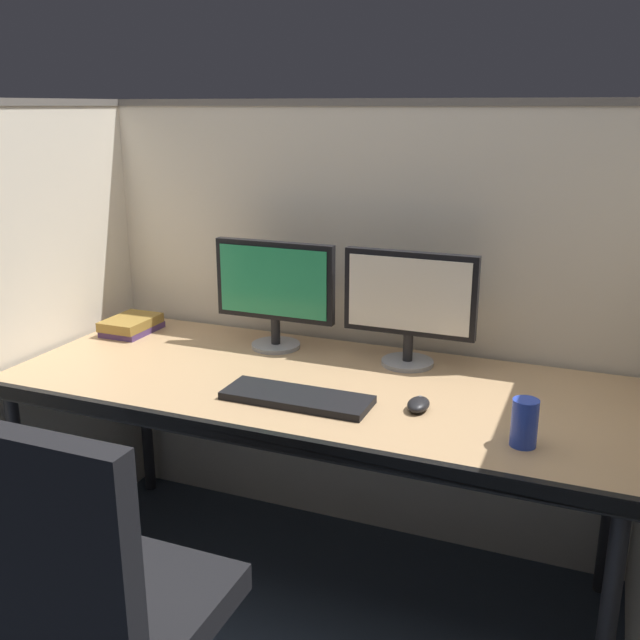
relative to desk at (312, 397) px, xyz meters
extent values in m
cube|color=beige|center=(0.00, 0.46, 0.08)|extent=(2.20, 0.05, 1.55)
cube|color=#605B56|center=(0.00, 0.46, 0.87)|extent=(2.21, 0.06, 0.02)
cube|color=beige|center=(-0.99, -0.09, 0.08)|extent=(0.05, 1.40, 1.55)
cube|color=#605B56|center=(-0.99, -0.09, 0.87)|extent=(0.06, 1.41, 0.02)
cube|color=tan|center=(0.00, 0.01, 0.03)|extent=(1.90, 0.80, 0.04)
cube|color=black|center=(0.00, -0.38, 0.03)|extent=(1.90, 0.02, 0.05)
cylinder|color=black|center=(-0.89, -0.33, -0.34)|extent=(0.04, 0.04, 0.70)
cylinder|color=black|center=(0.89, -0.33, -0.34)|extent=(0.04, 0.04, 0.70)
cylinder|color=black|center=(-0.89, 0.35, -0.34)|extent=(0.04, 0.04, 0.70)
cylinder|color=black|center=(0.89, 0.35, -0.34)|extent=(0.04, 0.04, 0.70)
cube|color=black|center=(-0.14, -0.80, -0.23)|extent=(0.44, 0.44, 0.07)
cube|color=black|center=(-0.14, -0.99, 0.04)|extent=(0.40, 0.06, 0.48)
cylinder|color=gray|center=(-0.25, 0.26, 0.06)|extent=(0.17, 0.17, 0.01)
cylinder|color=black|center=(-0.25, 0.26, 0.11)|extent=(0.03, 0.03, 0.09)
cube|color=black|center=(-0.25, 0.26, 0.29)|extent=(0.43, 0.03, 0.27)
cube|color=#268C59|center=(-0.25, 0.24, 0.29)|extent=(0.39, 0.01, 0.23)
cylinder|color=gray|center=(0.23, 0.26, 0.06)|extent=(0.17, 0.17, 0.01)
cylinder|color=black|center=(0.23, 0.26, 0.11)|extent=(0.03, 0.03, 0.09)
cube|color=black|center=(0.23, 0.26, 0.29)|extent=(0.43, 0.03, 0.27)
cube|color=silver|center=(0.23, 0.24, 0.29)|extent=(0.39, 0.01, 0.23)
cube|color=black|center=(0.02, -0.16, 0.06)|extent=(0.43, 0.15, 0.02)
ellipsoid|color=black|center=(0.36, -0.09, 0.07)|extent=(0.06, 0.10, 0.03)
cylinder|color=#59595B|center=(0.36, -0.07, 0.08)|extent=(0.01, 0.01, 0.01)
cylinder|color=#263FB2|center=(0.65, -0.20, 0.11)|extent=(0.07, 0.07, 0.12)
cube|color=#4C3366|center=(-0.82, 0.21, 0.06)|extent=(0.15, 0.21, 0.02)
cube|color=olive|center=(-0.82, 0.21, 0.09)|extent=(0.15, 0.21, 0.03)
camera|label=1|loc=(0.80, -1.91, 0.86)|focal=40.60mm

